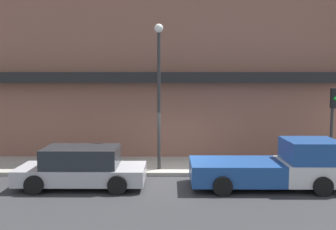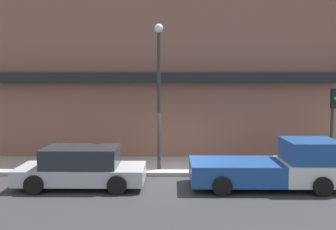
# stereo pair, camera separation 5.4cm
# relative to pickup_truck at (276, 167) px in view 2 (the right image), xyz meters

# --- Properties ---
(ground_plane) EXTENTS (80.00, 80.00, 0.00)m
(ground_plane) POSITION_rel_pickup_truck_xyz_m (-3.63, 1.44, -0.76)
(ground_plane) COLOR #2D2D30
(sidewalk) EXTENTS (36.00, 3.13, 0.15)m
(sidewalk) POSITION_rel_pickup_truck_xyz_m (-3.63, 3.01, -0.68)
(sidewalk) COLOR #9E998E
(sidewalk) RESTS_ON ground
(building) EXTENTS (19.80, 3.80, 10.89)m
(building) POSITION_rel_pickup_truck_xyz_m (-3.61, 6.05, 3.78)
(building) COLOR brown
(building) RESTS_ON ground
(pickup_truck) EXTENTS (5.37, 2.23, 1.73)m
(pickup_truck) POSITION_rel_pickup_truck_xyz_m (0.00, 0.00, 0.00)
(pickup_truck) COLOR silver
(pickup_truck) RESTS_ON ground
(parked_car) EXTENTS (4.53, 2.03, 1.46)m
(parked_car) POSITION_rel_pickup_truck_xyz_m (-6.99, -0.00, -0.05)
(parked_car) COLOR #ADADB2
(parked_car) RESTS_ON ground
(fire_hydrant) EXTENTS (0.20, 0.20, 0.65)m
(fire_hydrant) POSITION_rel_pickup_truck_xyz_m (-6.59, 1.92, -0.28)
(fire_hydrant) COLOR yellow
(fire_hydrant) RESTS_ON sidewalk
(street_lamp) EXTENTS (0.36, 0.36, 5.95)m
(street_lamp) POSITION_rel_pickup_truck_xyz_m (-4.27, 2.12, 3.08)
(street_lamp) COLOR #2D2D2D
(street_lamp) RESTS_ON sidewalk
(traffic_light) EXTENTS (0.28, 0.42, 3.36)m
(traffic_light) POSITION_rel_pickup_truck_xyz_m (2.84, 2.02, 1.72)
(traffic_light) COLOR #2D2D2D
(traffic_light) RESTS_ON sidewalk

